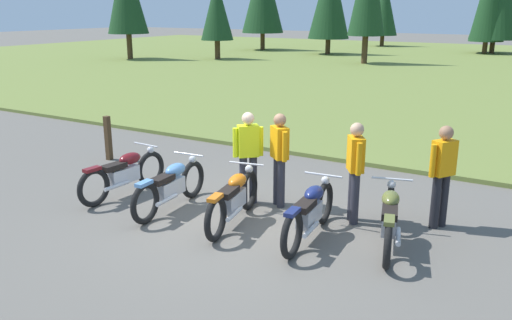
% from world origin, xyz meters
% --- Properties ---
extents(ground_plane, '(140.00, 140.00, 0.00)m').
position_xyz_m(ground_plane, '(0.00, 0.00, 0.00)').
color(ground_plane, '#605B54').
extents(grass_moorland, '(80.00, 44.00, 0.10)m').
position_xyz_m(grass_moorland, '(0.00, 26.09, 0.05)').
color(grass_moorland, olive).
rests_on(grass_moorland, ground).
extents(motorcycle_maroon, '(0.62, 2.10, 0.88)m').
position_xyz_m(motorcycle_maroon, '(-2.49, -0.04, 0.44)').
color(motorcycle_maroon, black).
rests_on(motorcycle_maroon, ground).
extents(motorcycle_sky_blue, '(0.62, 2.10, 0.88)m').
position_xyz_m(motorcycle_sky_blue, '(-1.27, -0.16, 0.44)').
color(motorcycle_sky_blue, black).
rests_on(motorcycle_sky_blue, ground).
extents(motorcycle_orange, '(0.70, 2.08, 0.88)m').
position_xyz_m(motorcycle_orange, '(0.02, -0.13, 0.44)').
color(motorcycle_orange, black).
rests_on(motorcycle_orange, ground).
extents(motorcycle_navy, '(0.62, 2.10, 0.88)m').
position_xyz_m(motorcycle_navy, '(1.34, -0.05, 0.44)').
color(motorcycle_navy, black).
rests_on(motorcycle_navy, ground).
extents(motorcycle_olive, '(0.81, 2.05, 0.88)m').
position_xyz_m(motorcycle_olive, '(2.45, 0.33, 0.44)').
color(motorcycle_olive, black).
rests_on(motorcycle_olive, ground).
extents(rider_with_back_turned, '(0.38, 0.48, 1.67)m').
position_xyz_m(rider_with_back_turned, '(1.66, 0.94, 0.95)').
color(rider_with_back_turned, '#2D2D38').
rests_on(rider_with_back_turned, ground).
extents(rider_near_row_end, '(0.37, 0.49, 1.67)m').
position_xyz_m(rider_near_row_end, '(2.91, 1.44, 0.95)').
color(rider_near_row_end, black).
rests_on(rider_near_row_end, ground).
extents(rider_checking_bike, '(0.42, 0.41, 1.67)m').
position_xyz_m(rider_checking_bike, '(-0.28, 0.80, 0.95)').
color(rider_checking_bike, '#2D2D38').
rests_on(rider_checking_bike, ground).
extents(rider_in_hivis_vest, '(0.44, 0.40, 1.67)m').
position_xyz_m(rider_in_hivis_vest, '(0.25, 0.98, 0.95)').
color(rider_in_hivis_vest, '#2D2D38').
rests_on(rider_in_hivis_vest, ground).
extents(trail_marker_post, '(0.12, 0.12, 1.03)m').
position_xyz_m(trail_marker_post, '(-4.57, 1.57, 0.51)').
color(trail_marker_post, '#47331E').
rests_on(trail_marker_post, ground).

